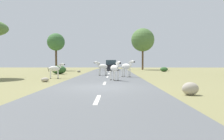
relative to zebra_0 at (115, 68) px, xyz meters
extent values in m
plane|color=olive|center=(-0.82, -4.12, -0.96)|extent=(90.00, 90.00, 0.00)
cube|color=#56595B|center=(-0.68, -4.12, -0.93)|extent=(6.00, 64.00, 0.05)
cube|color=silver|center=(-0.68, -8.12, -0.90)|extent=(0.16, 2.00, 0.01)
cube|color=silver|center=(-0.68, -2.12, -0.90)|extent=(0.16, 2.00, 0.01)
cube|color=silver|center=(-0.68, 3.88, -0.90)|extent=(0.16, 2.00, 0.01)
cube|color=silver|center=(-0.68, 9.88, -0.90)|extent=(0.16, 2.00, 0.01)
cube|color=silver|center=(-0.68, 15.88, -0.90)|extent=(0.16, 2.00, 0.01)
cube|color=silver|center=(-0.68, 21.88, -0.90)|extent=(0.16, 2.00, 0.01)
ellipsoid|color=silver|center=(-0.04, 0.08, 0.02)|extent=(0.85, 1.13, 0.50)
cylinder|color=silver|center=(-0.01, -0.29, -0.55)|extent=(0.14, 0.14, 0.72)
cylinder|color=#28231E|center=(-0.01, -0.29, -0.88)|extent=(0.16, 0.16, 0.05)
cylinder|color=silver|center=(0.23, -0.17, -0.55)|extent=(0.14, 0.14, 0.72)
cylinder|color=#28231E|center=(0.23, -0.17, -0.88)|extent=(0.16, 0.16, 0.05)
cylinder|color=silver|center=(-0.31, 0.33, -0.55)|extent=(0.14, 0.14, 0.72)
cylinder|color=#28231E|center=(-0.31, 0.33, -0.88)|extent=(0.16, 0.16, 0.05)
cylinder|color=silver|center=(-0.08, 0.45, -0.55)|extent=(0.14, 0.14, 0.72)
cylinder|color=#28231E|center=(-0.08, 0.45, -0.88)|extent=(0.16, 0.16, 0.05)
cylinder|color=silver|center=(0.19, -0.37, 0.28)|extent=(0.34, 0.42, 0.42)
cube|color=black|center=(0.19, -0.37, 0.36)|extent=(0.19, 0.33, 0.29)
ellipsoid|color=silver|center=(0.30, -0.59, 0.43)|extent=(0.38, 0.50, 0.23)
ellipsoid|color=black|center=(0.38, -0.75, 0.42)|extent=(0.19, 0.20, 0.14)
cone|color=silver|center=(0.19, -0.52, 0.55)|extent=(0.12, 0.12, 0.13)
cone|color=silver|center=(0.31, -0.46, 0.55)|extent=(0.12, 0.12, 0.13)
cylinder|color=black|center=(-0.28, 0.55, -0.08)|extent=(0.10, 0.15, 0.42)
ellipsoid|color=silver|center=(-1.23, 5.97, 0.03)|extent=(1.14, 0.75, 0.50)
cylinder|color=silver|center=(-1.51, 6.21, -0.55)|extent=(0.13, 0.13, 0.72)
cylinder|color=#28231E|center=(-1.51, 6.21, -0.88)|extent=(0.15, 0.15, 0.05)
cylinder|color=silver|center=(-1.60, 5.95, -0.55)|extent=(0.13, 0.13, 0.72)
cylinder|color=#28231E|center=(-1.60, 5.95, -0.88)|extent=(0.15, 0.15, 0.05)
cylinder|color=silver|center=(-0.86, 5.98, -0.55)|extent=(0.13, 0.13, 0.72)
cylinder|color=#28231E|center=(-0.86, 5.98, -0.88)|extent=(0.15, 0.15, 0.05)
cylinder|color=silver|center=(-0.95, 5.73, -0.55)|extent=(0.13, 0.13, 0.72)
cylinder|color=#28231E|center=(-0.95, 5.73, -0.88)|extent=(0.15, 0.15, 0.05)
cylinder|color=silver|center=(-1.71, 6.13, 0.28)|extent=(0.42, 0.31, 0.42)
cube|color=black|center=(-1.71, 6.13, 0.37)|extent=(0.34, 0.15, 0.29)
ellipsoid|color=silver|center=(-1.94, 6.22, 0.44)|extent=(0.50, 0.33, 0.23)
ellipsoid|color=black|center=(-2.12, 6.28, 0.42)|extent=(0.20, 0.18, 0.14)
cone|color=silver|center=(-1.81, 6.24, 0.56)|extent=(0.11, 0.11, 0.13)
cone|color=silver|center=(-1.86, 6.11, 0.56)|extent=(0.11, 0.11, 0.13)
cylinder|color=black|center=(-0.73, 5.80, -0.07)|extent=(0.15, 0.09, 0.43)
ellipsoid|color=silver|center=(1.07, 3.85, 0.08)|extent=(1.10, 1.12, 0.53)
cylinder|color=silver|center=(1.22, 3.49, -0.52)|extent=(0.16, 0.16, 0.76)
cylinder|color=#28231E|center=(1.22, 3.49, -0.88)|extent=(0.18, 0.18, 0.05)
cylinder|color=silver|center=(1.42, 3.69, -0.52)|extent=(0.16, 0.16, 0.76)
cylinder|color=#28231E|center=(1.42, 3.69, -0.88)|extent=(0.18, 0.18, 0.05)
cylinder|color=silver|center=(0.71, 4.02, -0.52)|extent=(0.16, 0.16, 0.76)
cylinder|color=#28231E|center=(0.71, 4.02, -0.88)|extent=(0.18, 0.18, 0.05)
cylinder|color=silver|center=(0.91, 4.21, -0.52)|extent=(0.16, 0.16, 0.76)
cylinder|color=#28231E|center=(0.91, 4.21, -0.88)|extent=(0.18, 0.18, 0.05)
cylinder|color=silver|center=(1.44, 3.47, 0.35)|extent=(0.42, 0.43, 0.45)
cube|color=black|center=(1.44, 3.47, 0.45)|extent=(0.29, 0.29, 0.31)
ellipsoid|color=silver|center=(1.62, 3.28, 0.52)|extent=(0.49, 0.49, 0.24)
ellipsoid|color=black|center=(1.76, 3.14, 0.50)|extent=(0.22, 0.22, 0.15)
cone|color=silver|center=(1.49, 3.32, 0.64)|extent=(0.13, 0.13, 0.14)
cone|color=silver|center=(1.59, 3.41, 0.64)|extent=(0.13, 0.13, 0.14)
cylinder|color=black|center=(0.68, 4.25, -0.02)|extent=(0.14, 0.14, 0.45)
ellipsoid|color=silver|center=(-5.31, 2.53, -0.10)|extent=(1.05, 0.66, 0.46)
cylinder|color=silver|center=(-4.97, 2.50, -0.62)|extent=(0.12, 0.12, 0.66)
cylinder|color=#28231E|center=(-4.97, 2.50, -0.93)|extent=(0.14, 0.14, 0.04)
cylinder|color=silver|center=(-5.04, 2.74, -0.62)|extent=(0.12, 0.12, 0.66)
cylinder|color=#28231E|center=(-5.04, 2.74, -0.93)|extent=(0.14, 0.14, 0.04)
cylinder|color=silver|center=(-5.58, 2.31, -0.62)|extent=(0.12, 0.12, 0.66)
cylinder|color=#28231E|center=(-5.58, 2.31, -0.93)|extent=(0.14, 0.14, 0.04)
cylinder|color=silver|center=(-5.65, 2.55, -0.62)|extent=(0.12, 0.12, 0.66)
cylinder|color=#28231E|center=(-5.65, 2.55, -0.93)|extent=(0.14, 0.14, 0.04)
cylinder|color=silver|center=(-4.87, 2.66, 0.14)|extent=(0.39, 0.27, 0.39)
cube|color=black|center=(-4.87, 2.66, 0.22)|extent=(0.32, 0.13, 0.27)
ellipsoid|color=silver|center=(-4.65, 2.73, 0.29)|extent=(0.46, 0.30, 0.21)
ellipsoid|color=black|center=(-4.48, 2.78, 0.27)|extent=(0.18, 0.16, 0.13)
cone|color=silver|center=(-4.73, 2.64, 0.39)|extent=(0.10, 0.10, 0.12)
cone|color=silver|center=(-4.77, 2.76, 0.39)|extent=(0.10, 0.10, 0.12)
cylinder|color=black|center=(-5.78, 2.38, -0.18)|extent=(0.14, 0.07, 0.39)
cube|color=#1E479E|center=(-0.58, 24.79, -0.33)|extent=(2.00, 4.28, 0.80)
cube|color=#334751|center=(-0.59, 24.99, 0.45)|extent=(1.75, 2.28, 0.76)
cube|color=black|center=(-0.47, 22.63, -0.60)|extent=(1.72, 0.24, 0.24)
cylinder|color=black|center=(-1.41, 23.40, -0.57)|extent=(0.25, 0.69, 0.68)
cylinder|color=black|center=(0.38, 23.49, -0.57)|extent=(0.25, 0.69, 0.68)
cylinder|color=black|center=(-1.55, 26.09, -0.57)|extent=(0.25, 0.69, 0.68)
cylinder|color=black|center=(0.25, 26.18, -0.57)|extent=(0.25, 0.69, 0.68)
cube|color=black|center=(-0.59, 19.42, -0.33)|extent=(1.97, 4.27, 0.80)
cube|color=#334751|center=(-0.58, 19.22, 0.45)|extent=(1.73, 2.26, 0.76)
cube|color=black|center=(-0.68, 21.58, -0.60)|extent=(1.72, 0.23, 0.24)
cylinder|color=black|center=(0.25, 20.80, -0.57)|extent=(0.25, 0.69, 0.68)
cylinder|color=black|center=(-1.55, 20.73, -0.57)|extent=(0.25, 0.69, 0.68)
cylinder|color=black|center=(0.36, 18.11, -0.57)|extent=(0.25, 0.69, 0.68)
cylinder|color=black|center=(-1.44, 18.03, -0.57)|extent=(0.25, 0.69, 0.68)
cylinder|color=brown|center=(5.36, 23.90, 0.99)|extent=(0.34, 0.34, 3.89)
sphere|color=#4C7038|center=(5.36, 23.90, 4.67)|extent=(4.35, 4.35, 4.35)
cylinder|color=#4C3823|center=(-9.83, 19.53, 0.88)|extent=(0.34, 0.34, 3.66)
sphere|color=#386633|center=(-9.83, 19.53, 3.88)|extent=(2.93, 2.93, 2.93)
ellipsoid|color=#2D5628|center=(7.51, 15.96, -0.61)|extent=(1.16, 1.04, 0.69)
ellipsoid|color=#2D5628|center=(-6.72, 9.43, -0.44)|extent=(1.72, 1.55, 1.03)
ellipsoid|color=#A89E8C|center=(-5.07, -0.68, -0.79)|extent=(0.58, 0.44, 0.33)
ellipsoid|color=#A89E8C|center=(3.25, -6.70, -0.67)|extent=(0.72, 0.52, 0.56)
ellipsoid|color=gray|center=(-5.04, 13.80, -0.82)|extent=(0.52, 0.38, 0.28)
camera|label=1|loc=(-0.07, -15.79, 0.47)|focal=33.64mm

